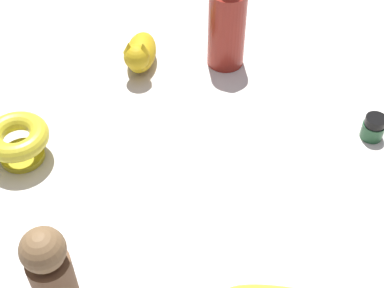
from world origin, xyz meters
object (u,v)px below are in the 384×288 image
Objects in this scene: bowl at (17,139)px; bottle_tall at (227,26)px; cat_figurine at (140,53)px; person_figure_adult at (54,281)px; nail_polish_jar at (373,127)px.

bottle_tall is at bearing 44.01° from bowl.
cat_figurine is at bearing -166.57° from bottle_tall.
bottle_tall reaches higher than person_figure_adult.
person_figure_adult reaches higher than nail_polish_jar.
bottle_tall is 0.17m from cat_figurine.
person_figure_adult is 0.53m from cat_figurine.
bowl is at bearing -167.61° from nail_polish_jar.
person_figure_adult is 0.58m from nail_polish_jar.
person_figure_adult is at bearing -60.05° from bowl.
bottle_tall reaches higher than nail_polish_jar.
nail_polish_jar is at bearing 12.39° from bowl.
nail_polish_jar is (0.42, 0.39, -0.07)m from person_figure_adult.
cat_figurine is at bearing 90.52° from person_figure_adult.
person_figure_adult is 4.32× the size of nail_polish_jar.
bottle_tall is at bearing 74.52° from person_figure_adult.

